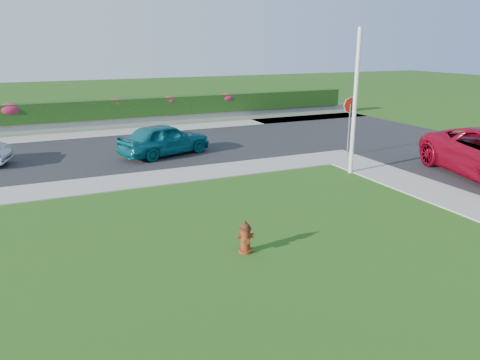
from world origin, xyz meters
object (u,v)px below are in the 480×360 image
fire_hydrant (245,238)px  stop_sign (350,112)px  utility_pole (355,103)px  sedan_teal (164,139)px

fire_hydrant → stop_sign: stop_sign is taller
utility_pole → stop_sign: utility_pole is taller
fire_hydrant → sedan_teal: size_ratio=0.19×
stop_sign → sedan_teal: bearing=177.5°
fire_hydrant → stop_sign: (8.37, 7.17, 1.58)m
fire_hydrant → utility_pole: (6.78, 4.86, 2.33)m
sedan_teal → utility_pole: size_ratio=0.77×
utility_pole → stop_sign: 2.90m
fire_hydrant → stop_sign: size_ratio=0.30×
fire_hydrant → utility_pole: 8.67m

